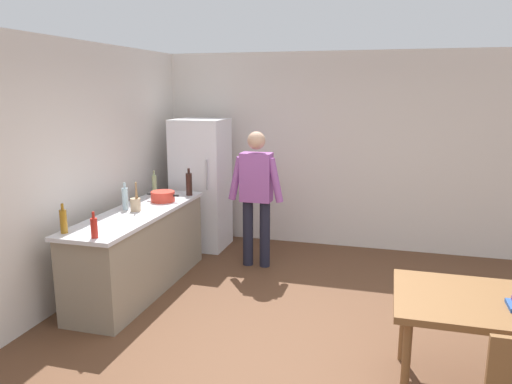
# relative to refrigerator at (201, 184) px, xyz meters

# --- Properties ---
(ground_plane) EXTENTS (14.00, 14.00, 0.00)m
(ground_plane) POSITION_rel_refrigerator_xyz_m (1.90, -2.40, -0.90)
(ground_plane) COLOR brown
(wall_back) EXTENTS (6.40, 0.12, 2.70)m
(wall_back) POSITION_rel_refrigerator_xyz_m (1.90, 0.60, 0.45)
(wall_back) COLOR silver
(wall_back) RESTS_ON ground_plane
(wall_left) EXTENTS (0.12, 5.60, 2.70)m
(wall_left) POSITION_rel_refrigerator_xyz_m (-0.70, -2.20, 0.45)
(wall_left) COLOR silver
(wall_left) RESTS_ON ground_plane
(kitchen_counter) EXTENTS (0.64, 2.20, 0.90)m
(kitchen_counter) POSITION_rel_refrigerator_xyz_m (-0.10, -1.60, -0.45)
(kitchen_counter) COLOR gray
(kitchen_counter) RESTS_ON ground_plane
(refrigerator) EXTENTS (0.70, 0.67, 1.80)m
(refrigerator) POSITION_rel_refrigerator_xyz_m (0.00, 0.00, 0.00)
(refrigerator) COLOR white
(refrigerator) RESTS_ON ground_plane
(person) EXTENTS (0.70, 0.22, 1.70)m
(person) POSITION_rel_refrigerator_xyz_m (0.95, -0.55, 0.08)
(person) COLOR #1E1E2D
(person) RESTS_ON ground_plane
(dining_table) EXTENTS (1.40, 0.90, 0.75)m
(dining_table) POSITION_rel_refrigerator_xyz_m (3.30, -2.70, -0.23)
(dining_table) COLOR brown
(dining_table) RESTS_ON ground_plane
(cooking_pot) EXTENTS (0.40, 0.28, 0.12)m
(cooking_pot) POSITION_rel_refrigerator_xyz_m (-0.04, -1.11, 0.06)
(cooking_pot) COLOR red
(cooking_pot) RESTS_ON kitchen_counter
(utensil_jar) EXTENTS (0.11, 0.11, 0.32)m
(utensil_jar) POSITION_rel_refrigerator_xyz_m (-0.12, -1.61, 0.08)
(utensil_jar) COLOR tan
(utensil_jar) RESTS_ON kitchen_counter
(bottle_wine_dark) EXTENTS (0.08, 0.08, 0.34)m
(bottle_wine_dark) POSITION_rel_refrigerator_xyz_m (0.13, -0.72, 0.15)
(bottle_wine_dark) COLOR black
(bottle_wine_dark) RESTS_ON kitchen_counter
(bottle_sauce_red) EXTENTS (0.06, 0.06, 0.24)m
(bottle_sauce_red) POSITION_rel_refrigerator_xyz_m (0.02, -2.58, 0.10)
(bottle_sauce_red) COLOR #B22319
(bottle_sauce_red) RESTS_ON kitchen_counter
(bottle_oil_amber) EXTENTS (0.06, 0.06, 0.28)m
(bottle_oil_amber) POSITION_rel_refrigerator_xyz_m (-0.34, -2.53, 0.12)
(bottle_oil_amber) COLOR #996619
(bottle_oil_amber) RESTS_ON kitchen_counter
(bottle_water_clear) EXTENTS (0.07, 0.07, 0.30)m
(bottle_water_clear) POSITION_rel_refrigerator_xyz_m (-0.26, -1.58, 0.13)
(bottle_water_clear) COLOR silver
(bottle_water_clear) RESTS_ON kitchen_counter
(bottle_vinegar_tall) EXTENTS (0.06, 0.06, 0.32)m
(bottle_vinegar_tall) POSITION_rel_refrigerator_xyz_m (-0.26, -0.88, 0.14)
(bottle_vinegar_tall) COLOR gray
(bottle_vinegar_tall) RESTS_ON kitchen_counter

